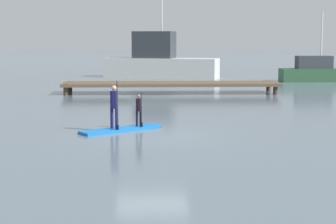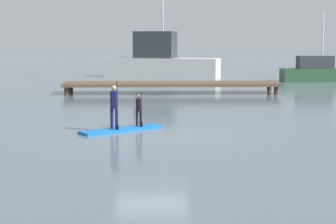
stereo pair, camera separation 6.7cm
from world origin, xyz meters
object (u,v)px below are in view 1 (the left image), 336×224
at_px(paddleboard_near, 122,129).
at_px(paddler_adult, 114,104).
at_px(paddler_child_solo, 139,108).
at_px(fishing_boat_green_midground, 159,61).
at_px(motor_boat_small_navy, 318,72).

distance_m(paddleboard_near, paddler_adult, 1.00).
relative_size(paddler_child_solo, fishing_boat_green_midground, 0.13).
distance_m(paddler_adult, fishing_boat_green_midground, 27.88).
xyz_separation_m(paddleboard_near, paddler_adult, (-0.25, -0.18, 0.96)).
bearing_deg(fishing_boat_green_midground, paddler_adult, -94.88).
relative_size(fishing_boat_green_midground, motor_boat_small_navy, 1.74).
distance_m(paddler_child_solo, fishing_boat_green_midground, 27.22).
relative_size(paddleboard_near, motor_boat_small_navy, 0.50).
height_order(paddleboard_near, paddler_child_solo, paddler_child_solo).
distance_m(paddleboard_near, fishing_boat_green_midground, 27.72).
bearing_deg(paddler_adult, paddleboard_near, 35.95).
height_order(paddleboard_near, paddler_adult, paddler_adult).
height_order(paddler_adult, paddler_child_solo, paddler_adult).
distance_m(paddleboard_near, paddler_child_solo, 1.05).
relative_size(paddler_adult, motor_boat_small_navy, 0.29).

